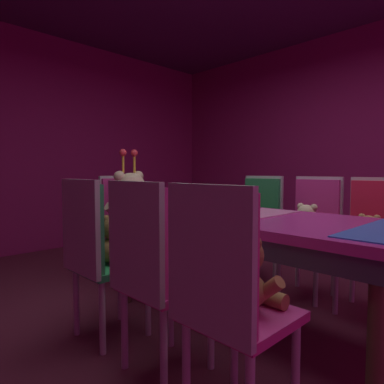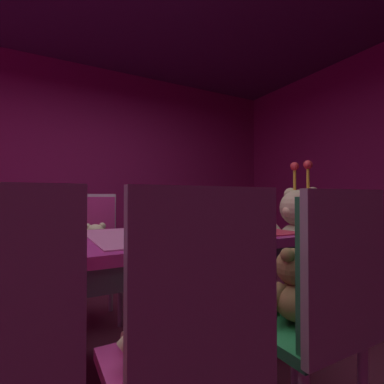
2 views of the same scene
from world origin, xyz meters
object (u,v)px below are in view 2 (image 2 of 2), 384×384
chair_right_1 (194,334)px  teddy_right_2 (294,289)px  banquet_table (120,254)px  teddy_left_2 (158,241)px  throne_chair (312,242)px  chair_left_0 (21,247)px  teddy_right_1 (171,316)px  chair_left_1 (92,242)px  teddy_left_0 (20,250)px  teddy_left_1 (95,246)px  chair_right_2 (326,298)px  chair_left_2 (152,237)px  king_teddy_bear (298,229)px

chair_right_1 → teddy_right_2: size_ratio=3.10×
banquet_table → teddy_right_2: bearing=35.9°
teddy_left_2 → throne_chair: 1.27m
chair_left_0 → teddy_right_1: (1.61, 0.48, -0.01)m
teddy_left_2 → chair_left_1: bearing=-104.0°
teddy_left_0 → teddy_left_2: teddy_left_0 is taller
teddy_left_1 → chair_right_2: 1.67m
chair_left_1 → teddy_right_1: size_ratio=3.02×
chair_right_1 → chair_right_2: (-0.01, 0.55, 0.00)m
chair_left_0 → teddy_right_1: size_ratio=3.02×
chair_left_1 → teddy_right_1: chair_left_1 is taller
chair_left_0 → chair_left_2: bearing=89.7°
banquet_table → chair_left_0: chair_left_0 is taller
banquet_table → teddy_left_1: teddy_left_1 is taller
teddy_left_0 → teddy_right_1: teddy_left_0 is taller
throne_chair → king_teddy_bear: 0.20m
king_teddy_bear → teddy_left_1: bearing=-27.1°
banquet_table → teddy_left_1: bearing=-179.0°
chair_right_1 → chair_right_2: 0.55m
teddy_left_2 → throne_chair: (0.73, 1.04, 0.01)m
teddy_right_1 → chair_left_1: bearing=-0.5°
chair_left_2 → teddy_right_2: (1.59, 0.01, -0.01)m
teddy_left_1 → king_teddy_bear: king_teddy_bear is taller
banquet_table → teddy_left_1: 0.72m
teddy_left_0 → chair_right_2: bearing=32.6°
teddy_right_1 → throne_chair: 1.73m
chair_left_1 → teddy_right_1: 1.59m
chair_right_1 → chair_right_2: bearing=-88.9°
chair_left_2 → teddy_left_2: chair_left_2 is taller
chair_left_0 → teddy_left_2: (0.15, 1.01, -0.01)m
teddy_left_2 → chair_right_1: size_ratio=0.32×
banquet_table → chair_right_2: chair_right_2 is taller
chair_left_0 → chair_left_2: size_ratio=1.00×
banquet_table → king_teddy_bear: size_ratio=2.59×
teddy_left_0 → teddy_left_1: 0.49m
banquet_table → chair_left_1: (-0.86, -0.01, -0.05)m
chair_right_1 → chair_right_2: size_ratio=1.00×
teddy_left_1 → chair_left_2: (-0.16, 0.52, 0.01)m
teddy_right_2 → king_teddy_bear: 1.13m
teddy_right_1 → throne_chair: bearing=-65.1°
throne_chair → king_teddy_bear: size_ratio=1.26×
teddy_right_1 → throne_chair: throne_chair is taller
chair_left_0 → chair_right_2: 2.02m
chair_left_2 → king_teddy_bear: size_ratio=1.26×
chair_left_1 → teddy_right_1: (1.59, -0.01, -0.01)m
throne_chair → king_teddy_bear: bearing=-0.0°
chair_left_1 → teddy_left_0: bearing=-75.6°
teddy_left_2 → chair_right_2: 1.59m
chair_left_1 → king_teddy_bear: king_teddy_bear is taller
banquet_table → chair_right_2: size_ratio=2.05×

